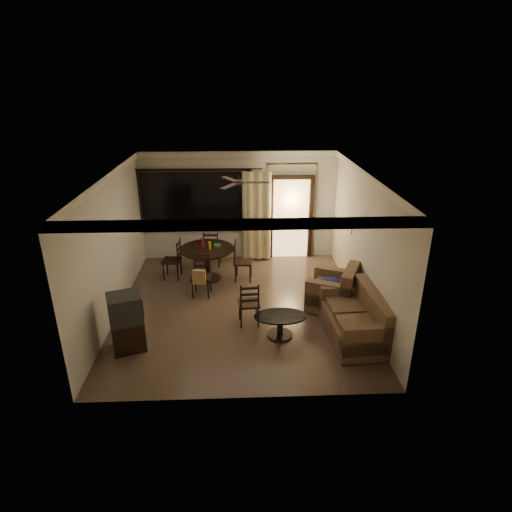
{
  "coord_description": "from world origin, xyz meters",
  "views": [
    {
      "loc": [
        -0.01,
        -7.86,
        4.45
      ],
      "look_at": [
        0.34,
        0.2,
        1.08
      ],
      "focal_mm": 30.0,
      "sensor_mm": 36.0,
      "label": 1
    }
  ],
  "objects_px": {
    "dining_chair_east": "(243,268)",
    "dining_chair_west": "(173,267)",
    "coffee_table": "(280,322)",
    "dining_table": "(207,255)",
    "armchair": "(335,291)",
    "tv_cabinet": "(127,322)",
    "sofa": "(357,321)",
    "side_chair": "(249,311)",
    "dining_chair_north": "(212,255)",
    "dining_chair_south": "(201,283)"
  },
  "relations": [
    {
      "from": "dining_chair_east",
      "to": "coffee_table",
      "type": "bearing_deg",
      "value": -159.43
    },
    {
      "from": "dining_chair_east",
      "to": "dining_chair_north",
      "type": "xyz_separation_m",
      "value": [
        -0.76,
        0.86,
        0.0
      ]
    },
    {
      "from": "sofa",
      "to": "side_chair",
      "type": "bearing_deg",
      "value": 160.56
    },
    {
      "from": "tv_cabinet",
      "to": "sofa",
      "type": "xyz_separation_m",
      "value": [
        4.1,
        0.16,
        -0.17
      ]
    },
    {
      "from": "sofa",
      "to": "tv_cabinet",
      "type": "bearing_deg",
      "value": 179.02
    },
    {
      "from": "coffee_table",
      "to": "sofa",
      "type": "bearing_deg",
      "value": -4.9
    },
    {
      "from": "dining_chair_west",
      "to": "coffee_table",
      "type": "xyz_separation_m",
      "value": [
        2.32,
        -2.6,
        0.0
      ]
    },
    {
      "from": "dining_table",
      "to": "dining_chair_west",
      "type": "bearing_deg",
      "value": 174.57
    },
    {
      "from": "dining_chair_west",
      "to": "tv_cabinet",
      "type": "relative_size",
      "value": 0.9
    },
    {
      "from": "dining_chair_south",
      "to": "sofa",
      "type": "relative_size",
      "value": 0.56
    },
    {
      "from": "dining_chair_south",
      "to": "sofa",
      "type": "height_order",
      "value": "dining_chair_south"
    },
    {
      "from": "coffee_table",
      "to": "side_chair",
      "type": "bearing_deg",
      "value": 141.68
    },
    {
      "from": "dining_chair_east",
      "to": "armchair",
      "type": "distance_m",
      "value": 2.37
    },
    {
      "from": "tv_cabinet",
      "to": "sofa",
      "type": "height_order",
      "value": "tv_cabinet"
    },
    {
      "from": "dining_table",
      "to": "dining_chair_north",
      "type": "bearing_deg",
      "value": 84.6
    },
    {
      "from": "dining_chair_east",
      "to": "side_chair",
      "type": "relative_size",
      "value": 1.03
    },
    {
      "from": "sofa",
      "to": "side_chair",
      "type": "distance_m",
      "value": 2.04
    },
    {
      "from": "dining_table",
      "to": "dining_chair_east",
      "type": "height_order",
      "value": "dining_table"
    },
    {
      "from": "dining_chair_east",
      "to": "side_chair",
      "type": "bearing_deg",
      "value": -171.92
    },
    {
      "from": "dining_chair_south",
      "to": "coffee_table",
      "type": "relative_size",
      "value": 0.98
    },
    {
      "from": "dining_chair_south",
      "to": "side_chair",
      "type": "distance_m",
      "value": 1.58
    },
    {
      "from": "dining_chair_north",
      "to": "side_chair",
      "type": "height_order",
      "value": "dining_chair_north"
    },
    {
      "from": "dining_chair_north",
      "to": "dining_chair_east",
      "type": "bearing_deg",
      "value": 136.76
    },
    {
      "from": "dining_chair_west",
      "to": "dining_chair_north",
      "type": "relative_size",
      "value": 1.0
    },
    {
      "from": "dining_table",
      "to": "dining_chair_east",
      "type": "relative_size",
      "value": 1.32
    },
    {
      "from": "armchair",
      "to": "coffee_table",
      "type": "relative_size",
      "value": 1.24
    },
    {
      "from": "tv_cabinet",
      "to": "side_chair",
      "type": "distance_m",
      "value": 2.28
    },
    {
      "from": "dining_chair_east",
      "to": "dining_chair_south",
      "type": "xyz_separation_m",
      "value": [
        -0.92,
        -0.77,
        0.02
      ]
    },
    {
      "from": "armchair",
      "to": "coffee_table",
      "type": "height_order",
      "value": "armchair"
    },
    {
      "from": "dining_chair_west",
      "to": "sofa",
      "type": "xyz_separation_m",
      "value": [
        3.71,
        -2.72,
        0.07
      ]
    },
    {
      "from": "dining_chair_east",
      "to": "dining_chair_west",
      "type": "bearing_deg",
      "value": 90.0
    },
    {
      "from": "dining_chair_south",
      "to": "sofa",
      "type": "xyz_separation_m",
      "value": [
        2.96,
        -1.78,
        0.05
      ]
    },
    {
      "from": "dining_table",
      "to": "dining_chair_west",
      "type": "relative_size",
      "value": 1.32
    },
    {
      "from": "dining_chair_west",
      "to": "coffee_table",
      "type": "distance_m",
      "value": 3.49
    },
    {
      "from": "dining_chair_north",
      "to": "armchair",
      "type": "bearing_deg",
      "value": 144.22
    },
    {
      "from": "coffee_table",
      "to": "side_chair",
      "type": "relative_size",
      "value": 1.05
    },
    {
      "from": "dining_chair_north",
      "to": "sofa",
      "type": "xyz_separation_m",
      "value": [
        2.8,
        -3.42,
        0.07
      ]
    },
    {
      "from": "dining_chair_west",
      "to": "dining_chair_south",
      "type": "height_order",
      "value": "same"
    },
    {
      "from": "dining_table",
      "to": "sofa",
      "type": "relative_size",
      "value": 0.73
    },
    {
      "from": "dining_chair_north",
      "to": "armchair",
      "type": "distance_m",
      "value": 3.5
    },
    {
      "from": "dining_chair_south",
      "to": "dining_table",
      "type": "bearing_deg",
      "value": 89.9
    },
    {
      "from": "side_chair",
      "to": "sofa",
      "type": "bearing_deg",
      "value": 159.18
    },
    {
      "from": "coffee_table",
      "to": "side_chair",
      "type": "height_order",
      "value": "side_chair"
    },
    {
      "from": "dining_chair_south",
      "to": "side_chair",
      "type": "height_order",
      "value": "dining_chair_south"
    },
    {
      "from": "dining_chair_west",
      "to": "dining_chair_north",
      "type": "bearing_deg",
      "value": 133.24
    },
    {
      "from": "tv_cabinet",
      "to": "coffee_table",
      "type": "relative_size",
      "value": 1.08
    },
    {
      "from": "dining_chair_south",
      "to": "dining_chair_north",
      "type": "bearing_deg",
      "value": 90.0
    },
    {
      "from": "dining_chair_east",
      "to": "dining_chair_south",
      "type": "relative_size",
      "value": 1.0
    },
    {
      "from": "dining_chair_east",
      "to": "armchair",
      "type": "height_order",
      "value": "dining_chair_east"
    },
    {
      "from": "tv_cabinet",
      "to": "armchair",
      "type": "distance_m",
      "value": 4.13
    }
  ]
}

